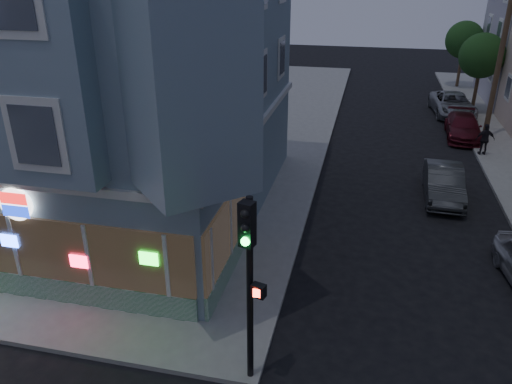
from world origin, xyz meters
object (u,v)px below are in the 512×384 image
(parked_car_b, at_px, (444,183))
(parked_car_d, at_px, (452,104))
(street_tree_near, at_px, (482,56))
(parked_car_c, at_px, (463,127))
(utility_pole, at_px, (500,57))
(traffic_signal, at_px, (249,265))
(street_tree_far, at_px, (464,40))
(pedestrian_b, at_px, (485,139))

(parked_car_b, height_order, parked_car_d, parked_car_d)
(street_tree_near, bearing_deg, parked_car_c, -103.83)
(utility_pole, relative_size, traffic_signal, 1.82)
(street_tree_far, bearing_deg, parked_car_b, -98.78)
(parked_car_c, bearing_deg, utility_pole, 6.80)
(street_tree_far, height_order, parked_car_b, street_tree_far)
(parked_car_c, xyz_separation_m, traffic_signal, (-7.93, -21.73, 2.81))
(utility_pole, bearing_deg, parked_car_d, 104.29)
(utility_pole, bearing_deg, parked_car_c, -175.85)
(street_tree_far, bearing_deg, utility_pole, -90.82)
(pedestrian_b, height_order, parked_car_d, pedestrian_b)
(street_tree_near, height_order, street_tree_far, same)
(traffic_signal, bearing_deg, parked_car_c, 85.11)
(parked_car_d, bearing_deg, traffic_signal, -110.98)
(utility_pole, height_order, street_tree_near, utility_pole)
(pedestrian_b, bearing_deg, traffic_signal, 56.62)
(utility_pole, distance_m, street_tree_near, 6.06)
(parked_car_b, distance_m, traffic_signal, 14.07)
(street_tree_far, xyz_separation_m, parked_car_b, (-3.60, -23.32, -3.21))
(utility_pole, xyz_separation_m, traffic_signal, (-9.23, -21.82, -1.31))
(pedestrian_b, xyz_separation_m, traffic_signal, (-8.53, -18.49, 2.49))
(utility_pole, relative_size, parked_car_c, 1.92)
(utility_pole, distance_m, street_tree_far, 14.03)
(pedestrian_b, height_order, parked_car_b, pedestrian_b)
(street_tree_far, relative_size, pedestrian_b, 3.12)
(traffic_signal, bearing_deg, parked_car_b, 80.17)
(utility_pole, height_order, street_tree_far, utility_pole)
(traffic_signal, bearing_deg, utility_pole, 82.24)
(street_tree_far, bearing_deg, street_tree_near, -90.00)
(street_tree_near, distance_m, traffic_signal, 29.38)
(parked_car_b, bearing_deg, street_tree_near, 78.19)
(pedestrian_b, height_order, parked_car_c, pedestrian_b)
(pedestrian_b, bearing_deg, parked_car_d, -94.55)
(street_tree_near, bearing_deg, street_tree_far, 90.00)
(pedestrian_b, relative_size, traffic_signal, 0.34)
(street_tree_far, distance_m, pedestrian_b, 17.61)
(street_tree_near, distance_m, street_tree_far, 8.00)
(parked_car_b, bearing_deg, street_tree_far, 82.64)
(parked_car_c, bearing_deg, parked_car_b, -100.18)
(street_tree_near, height_order, parked_car_d, street_tree_near)
(utility_pole, distance_m, parked_car_d, 6.64)
(street_tree_near, height_order, pedestrian_b, street_tree_near)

